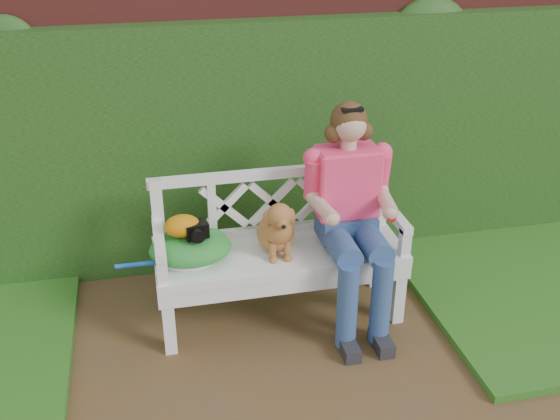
{
  "coord_description": "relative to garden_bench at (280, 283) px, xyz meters",
  "views": [
    {
      "loc": [
        -0.57,
        -2.41,
        2.48
      ],
      "look_at": [
        0.17,
        0.92,
        0.75
      ],
      "focal_mm": 42.0,
      "sensor_mm": 36.0,
      "label": 1
    }
  ],
  "objects": [
    {
      "name": "camera_item",
      "position": [
        -0.5,
        -0.02,
        0.45
      ],
      "size": [
        0.15,
        0.12,
        0.09
      ],
      "primitive_type": "cube",
      "rotation": [
        0.0,
        0.0,
        0.17
      ],
      "color": "black",
      "rests_on": "green_bag"
    },
    {
      "name": "ivy_hedge",
      "position": [
        -0.17,
        0.76,
        0.61
      ],
      "size": [
        10.0,
        0.18,
        1.7
      ],
      "primitive_type": "cube",
      "color": "#336324",
      "rests_on": "ground"
    },
    {
      "name": "tennis_racket",
      "position": [
        -0.58,
        -0.01,
        0.25
      ],
      "size": [
        0.61,
        0.27,
        0.03
      ],
      "primitive_type": null,
      "rotation": [
        0.0,
        0.0,
        -0.03
      ],
      "color": "white",
      "rests_on": "garden_bench"
    },
    {
      "name": "seated_woman",
      "position": [
        0.41,
        -0.02,
        0.42
      ],
      "size": [
        0.69,
        0.84,
        1.32
      ],
      "primitive_type": null,
      "rotation": [
        0.0,
        0.0,
        0.2
      ],
      "color": "red",
      "rests_on": "ground"
    },
    {
      "name": "dog",
      "position": [
        -0.02,
        -0.02,
        0.42
      ],
      "size": [
        0.34,
        0.39,
        0.36
      ],
      "primitive_type": null,
      "rotation": [
        0.0,
        0.0,
        -0.36
      ],
      "color": "#87601B",
      "rests_on": "garden_bench"
    },
    {
      "name": "garden_bench",
      "position": [
        0.0,
        0.0,
        0.0
      ],
      "size": [
        1.63,
        0.74,
        0.48
      ],
      "primitive_type": null,
      "rotation": [
        0.0,
        0.0,
        -0.09
      ],
      "color": "white",
      "rests_on": "ground"
    },
    {
      "name": "green_bag",
      "position": [
        -0.53,
        0.01,
        0.32
      ],
      "size": [
        0.51,
        0.41,
        0.16
      ],
      "primitive_type": null,
      "rotation": [
        0.0,
        0.0,
        -0.09
      ],
      "color": "#2A8733",
      "rests_on": "garden_bench"
    },
    {
      "name": "baseball_glove",
      "position": [
        -0.57,
        0.0,
        0.47
      ],
      "size": [
        0.24,
        0.2,
        0.13
      ],
      "primitive_type": "ellipsoid",
      "rotation": [
        0.0,
        0.0,
        -0.23
      ],
      "color": "#BB6E09",
      "rests_on": "green_bag"
    },
    {
      "name": "brick_wall",
      "position": [
        -0.17,
        0.98,
        0.86
      ],
      "size": [
        10.0,
        0.3,
        2.2
      ],
      "primitive_type": "cube",
      "color": "maroon",
      "rests_on": "ground"
    }
  ]
}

